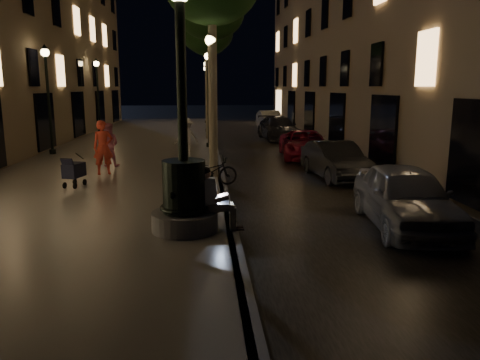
{
  "coord_description": "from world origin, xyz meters",
  "views": [
    {
      "loc": [
        -0.58,
        -7.59,
        3.19
      ],
      "look_at": [
        0.25,
        3.0,
        1.07
      ],
      "focal_mm": 35.0,
      "sensor_mm": 36.0,
      "label": 1
    }
  ],
  "objects": [
    {
      "name": "lamp_curb_d",
      "position": [
        -0.3,
        32.0,
        3.24
      ],
      "size": [
        0.36,
        0.36,
        4.81
      ],
      "color": "black",
      "rests_on": "promenade"
    },
    {
      "name": "car_fifth",
      "position": [
        4.51,
        28.19,
        0.69
      ],
      "size": [
        1.72,
        4.28,
        1.38
      ],
      "primitive_type": "imported",
      "rotation": [
        0.0,
        0.0,
        0.06
      ],
      "color": "#A1A19C",
      "rests_on": "ground"
    },
    {
      "name": "lamp_left_c",
      "position": [
        -7.4,
        24.0,
        3.24
      ],
      "size": [
        0.36,
        0.36,
        4.81
      ],
      "color": "black",
      "rests_on": "promenade"
    },
    {
      "name": "promenade",
      "position": [
        -4.0,
        15.0,
        0.1
      ],
      "size": [
        8.0,
        45.0,
        0.2
      ],
      "primitive_type": "cube",
      "color": "slate",
      "rests_on": "ground"
    },
    {
      "name": "car_rear",
      "position": [
        4.0,
        20.76,
        0.7
      ],
      "size": [
        2.32,
        4.94,
        1.39
      ],
      "primitive_type": "imported",
      "rotation": [
        0.0,
        0.0,
        0.08
      ],
      "color": "#2E2D32",
      "rests_on": "ground"
    },
    {
      "name": "car_front",
      "position": [
        4.0,
        2.47,
        0.72
      ],
      "size": [
        2.13,
        4.39,
        1.44
      ],
      "primitive_type": "imported",
      "rotation": [
        0.0,
        0.0,
        -0.1
      ],
      "color": "#95979C",
      "rests_on": "ground"
    },
    {
      "name": "ground",
      "position": [
        0.0,
        15.0,
        0.0
      ],
      "size": [
        120.0,
        120.0,
        0.0
      ],
      "primitive_type": "plane",
      "color": "black",
      "rests_on": "ground"
    },
    {
      "name": "lamp_curb_a",
      "position": [
        -0.3,
        8.0,
        3.24
      ],
      "size": [
        0.36,
        0.36,
        4.81
      ],
      "color": "black",
      "rests_on": "promenade"
    },
    {
      "name": "cobble_lane",
      "position": [
        3.0,
        15.0,
        0.01
      ],
      "size": [
        6.0,
        45.0,
        0.02
      ],
      "primitive_type": "cube",
      "color": "black",
      "rests_on": "ground"
    },
    {
      "name": "building_right",
      "position": [
        10.0,
        18.0,
        7.5
      ],
      "size": [
        8.0,
        36.0,
        15.0
      ],
      "primitive_type": "cube",
      "color": "#7F6F4F",
      "rests_on": "ground"
    },
    {
      "name": "tree_third",
      "position": [
        -0.3,
        20.0,
        6.14
      ],
      "size": [
        3.0,
        3.0,
        7.2
      ],
      "color": "#6B604C",
      "rests_on": "promenade"
    },
    {
      "name": "bicycle",
      "position": [
        -0.4,
        6.46,
        0.65
      ],
      "size": [
        1.82,
        1.02,
        0.9
      ],
      "primitive_type": "imported",
      "rotation": [
        0.0,
        0.0,
        1.83
      ],
      "color": "black",
      "rests_on": "promenade"
    },
    {
      "name": "lamp_curb_b",
      "position": [
        -0.3,
        16.0,
        3.24
      ],
      "size": [
        0.36,
        0.36,
        4.81
      ],
      "color": "black",
      "rests_on": "promenade"
    },
    {
      "name": "tree_far",
      "position": [
        -0.22,
        26.0,
        6.43
      ],
      "size": [
        3.0,
        3.0,
        7.5
      ],
      "color": "#6B604C",
      "rests_on": "promenade"
    },
    {
      "name": "seated_man_laptop",
      "position": [
        -0.39,
        2.0,
        0.92
      ],
      "size": [
        0.99,
        0.33,
        1.36
      ],
      "color": "gray",
      "rests_on": "promenade"
    },
    {
      "name": "car_third",
      "position": [
        4.0,
        13.15,
        0.63
      ],
      "size": [
        2.49,
        4.69,
        1.25
      ],
      "primitive_type": "imported",
      "rotation": [
        0.0,
        0.0,
        -0.09
      ],
      "color": "maroon",
      "rests_on": "ground"
    },
    {
      "name": "pedestrian_pink",
      "position": [
        -4.18,
        10.38,
        1.03
      ],
      "size": [
        0.86,
        0.7,
        1.65
      ],
      "primitive_type": "imported",
      "rotation": [
        0.0,
        0.0,
        3.05
      ],
      "color": "#CD6C89",
      "rests_on": "promenade"
    },
    {
      "name": "lamp_left_b",
      "position": [
        -7.4,
        14.0,
        3.24
      ],
      "size": [
        0.36,
        0.36,
        4.81
      ],
      "color": "black",
      "rests_on": "promenade"
    },
    {
      "name": "tree_second",
      "position": [
        -0.2,
        14.0,
        6.33
      ],
      "size": [
        3.0,
        3.0,
        7.4
      ],
      "color": "#6B604C",
      "rests_on": "promenade"
    },
    {
      "name": "curb_strip",
      "position": [
        0.0,
        15.0,
        0.1
      ],
      "size": [
        0.25,
        45.0,
        0.2
      ],
      "primitive_type": "cube",
      "color": "#59595B",
      "rests_on": "ground"
    },
    {
      "name": "lamp_curb_c",
      "position": [
        -0.3,
        24.0,
        3.24
      ],
      "size": [
        0.36,
        0.36,
        4.81
      ],
      "color": "black",
      "rests_on": "promenade"
    },
    {
      "name": "stroller",
      "position": [
        -4.51,
        6.66,
        0.71
      ],
      "size": [
        0.6,
        1.01,
        1.02
      ],
      "rotation": [
        0.0,
        0.0,
        -0.28
      ],
      "color": "black",
      "rests_on": "promenade"
    },
    {
      "name": "car_second",
      "position": [
        4.03,
        8.3,
        0.65
      ],
      "size": [
        1.74,
        4.06,
        1.3
      ],
      "primitive_type": "imported",
      "rotation": [
        0.0,
        0.0,
        0.09
      ],
      "color": "black",
      "rests_on": "ground"
    },
    {
      "name": "pedestrian_red",
      "position": [
        -4.04,
        8.75,
        1.13
      ],
      "size": [
        0.79,
        0.64,
        1.87
      ],
      "primitive_type": "imported",
      "rotation": [
        0.0,
        0.0,
        0.33
      ],
      "color": "red",
      "rests_on": "promenade"
    },
    {
      "name": "fountain_lamppost",
      "position": [
        -1.0,
        2.0,
        1.21
      ],
      "size": [
        1.4,
        1.4,
        5.21
      ],
      "color": "#59595B",
      "rests_on": "promenade"
    },
    {
      "name": "pedestrian_white",
      "position": [
        -1.32,
        12.78,
        1.04
      ],
      "size": [
        1.22,
        0.91,
        1.68
      ],
      "primitive_type": "imported",
      "rotation": [
        0.0,
        0.0,
        3.44
      ],
      "color": "silver",
      "rests_on": "promenade"
    }
  ]
}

